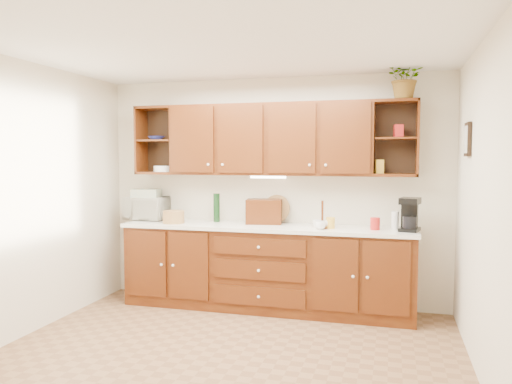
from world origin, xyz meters
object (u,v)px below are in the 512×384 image
Objects in this scene: bread_box at (264,211)px; potted_plant at (406,78)px; coffee_maker at (410,215)px; microwave at (147,208)px.

potted_plant is (1.51, -0.05, 1.43)m from bread_box.
coffee_maker is (1.57, -0.15, 0.03)m from bread_box.
coffee_maker is 1.41m from potted_plant.
bread_box is 1.58m from coffee_maker.
microwave is 1.44× the size of coffee_maker.
coffee_maker is at bearing -5.88° from microwave.
bread_box is 0.91× the size of potted_plant.
bread_box is 2.08m from potted_plant.
potted_plant is (-0.06, 0.10, 1.40)m from coffee_maker.
microwave is 1.47m from bread_box.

